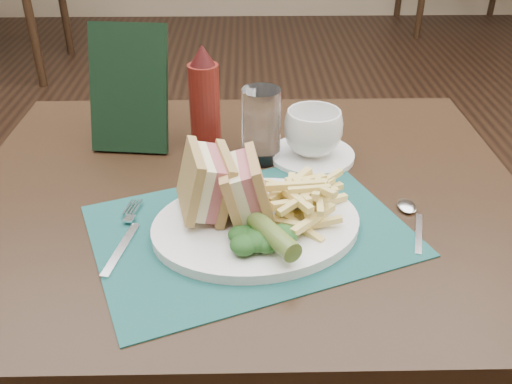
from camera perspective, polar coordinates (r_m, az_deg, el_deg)
floor at (r=1.78m, az=-0.93°, el=-12.08°), size 7.00×7.00×0.00m
wall_back at (r=4.94m, az=-1.18°, el=17.18°), size 6.00×0.00×6.00m
table_main at (r=1.16m, az=-0.95°, el=-15.72°), size 0.90×0.75×0.75m
placemat at (r=0.82m, az=-0.65°, el=-3.84°), size 0.52×0.44×0.00m
plate at (r=0.82m, az=0.04°, el=-3.34°), size 0.35×0.30×0.01m
sandwich_half_a at (r=0.81m, az=-6.55°, el=0.84°), size 0.10×0.12×0.10m
sandwich_half_b at (r=0.80m, az=-2.62°, el=0.37°), size 0.08×0.10×0.10m
kale_garnish at (r=0.76m, az=0.96°, el=-4.59°), size 0.11×0.08×0.03m
pickle_spear at (r=0.76m, az=1.25°, el=-3.89°), size 0.08×0.12×0.03m
fries_pile at (r=0.82m, az=4.93°, el=-0.28°), size 0.18×0.20×0.06m
fork at (r=0.82m, az=-13.00°, el=-4.09°), size 0.07×0.17×0.01m
spoon at (r=0.86m, az=15.57°, el=-2.91°), size 0.07×0.15×0.01m
saucer at (r=1.02m, az=5.60°, el=3.68°), size 0.16×0.16×0.01m
coffee_cup at (r=1.00m, az=5.73°, el=5.97°), size 0.14×0.14×0.08m
drinking_glass at (r=0.98m, az=0.52°, el=6.66°), size 0.08×0.08×0.13m
ketchup_bottle at (r=1.03m, az=-5.20°, el=9.56°), size 0.06×0.06×0.19m
check_presenter at (r=1.04m, az=-12.59°, el=10.06°), size 0.15×0.10×0.22m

